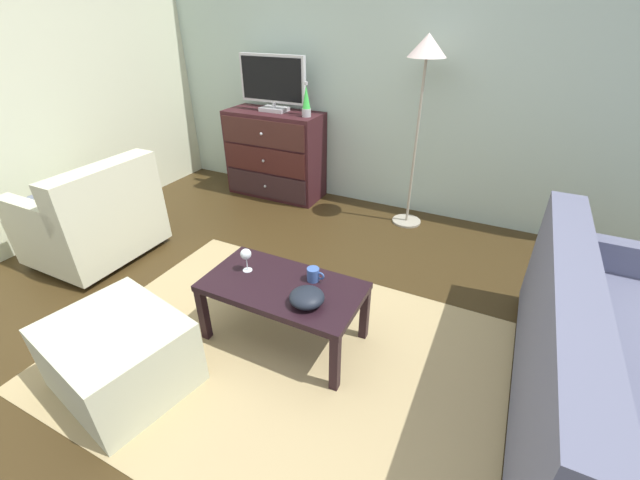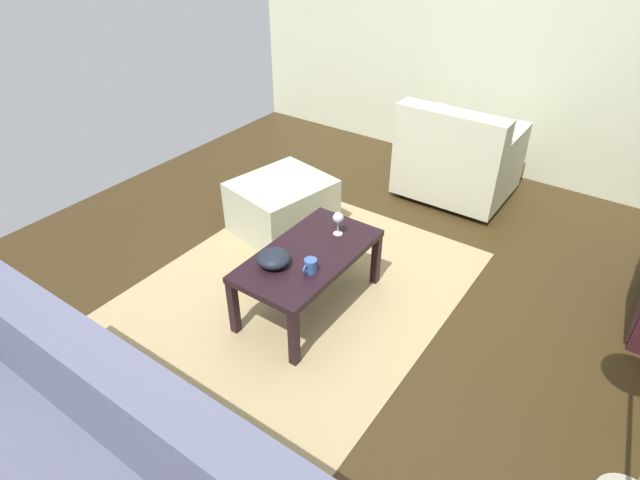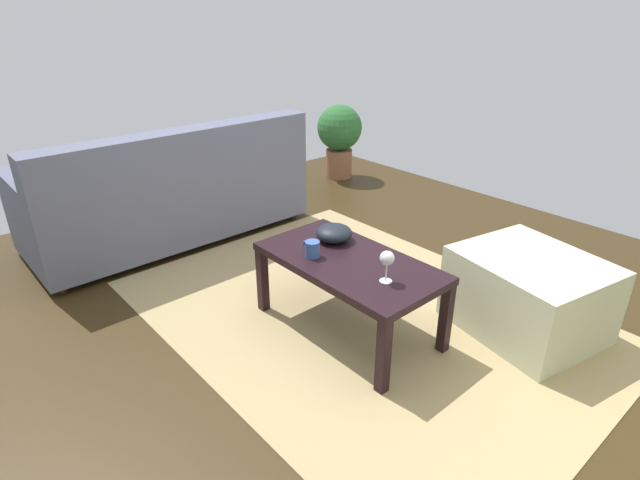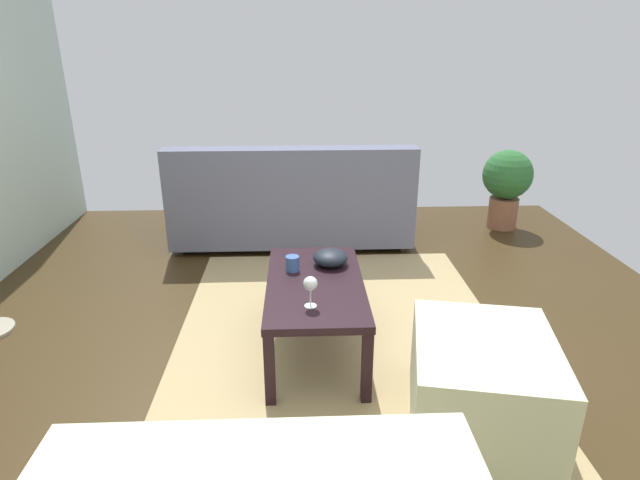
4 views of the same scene
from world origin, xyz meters
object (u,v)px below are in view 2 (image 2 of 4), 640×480
at_px(coffee_table, 309,260).
at_px(armchair, 457,159).
at_px(bowl_decorative, 274,258).
at_px(ottoman, 282,206).
at_px(wine_glass, 338,219).
at_px(mug, 310,266).

relative_size(coffee_table, armchair, 1.08).
xyz_separation_m(bowl_decorative, armchair, (-2.14, 0.26, -0.12)).
distance_m(coffee_table, armchair, 1.93).
distance_m(armchair, ottoman, 1.58).
height_order(wine_glass, mug, wine_glass).
height_order(mug, ottoman, mug).
height_order(coffee_table, wine_glass, wine_glass).
xyz_separation_m(armchair, ottoman, (1.30, -0.88, -0.14)).
distance_m(mug, armchair, 2.08).
bearing_deg(ottoman, wine_glass, 65.03).
bearing_deg(wine_glass, armchair, 175.28).
bearing_deg(coffee_table, wine_glass, 173.54).
relative_size(mug, bowl_decorative, 0.57).
height_order(armchair, ottoman, armchair).
relative_size(mug, armchair, 0.13).
bearing_deg(ottoman, armchair, 145.81).
bearing_deg(coffee_table, bowl_decorative, -23.61).
height_order(coffee_table, mug, mug).
xyz_separation_m(wine_glass, armchair, (-1.65, 0.14, -0.19)).
xyz_separation_m(wine_glass, ottoman, (-0.35, -0.75, -0.33)).
bearing_deg(coffee_table, ottoman, -131.07).
xyz_separation_m(wine_glass, bowl_decorative, (0.49, -0.13, -0.07)).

